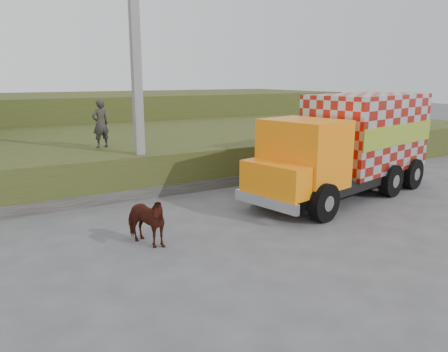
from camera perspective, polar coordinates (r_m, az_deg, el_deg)
ground at (r=12.56m, az=0.79°, el=-6.67°), size 120.00×120.00×0.00m
embankment at (r=21.34m, az=-13.11°, el=3.21°), size 40.00×12.00×1.50m
embankment_far at (r=32.84m, az=-19.43°, el=7.40°), size 40.00×12.00×3.00m
retaining_strip at (r=15.45m, az=-13.72°, el=-2.52°), size 16.00×0.50×0.40m
utility_pole at (r=15.61m, az=-11.32°, el=12.16°), size 1.20×0.30×8.00m
cargo_truck at (r=16.25m, az=16.13°, el=4.02°), size 8.38×4.24×3.58m
cow at (r=11.24m, az=-10.36°, el=-5.76°), size 1.25×1.69×1.30m
pedestrian at (r=17.60m, az=-15.83°, el=6.61°), size 0.77×0.61×1.87m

